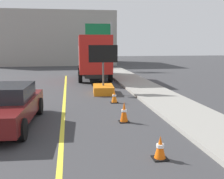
% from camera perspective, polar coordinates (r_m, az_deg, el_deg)
% --- Properties ---
extents(lane_center_stripe, '(0.14, 36.00, 0.01)m').
position_cam_1_polar(lane_center_stripe, '(6.30, -11.05, -16.65)').
color(lane_center_stripe, yellow).
rests_on(lane_center_stripe, ground).
extents(arrow_board_trailer, '(1.60, 1.87, 2.70)m').
position_cam_1_polar(arrow_board_trailer, '(15.16, -1.86, 0.96)').
color(arrow_board_trailer, orange).
rests_on(arrow_board_trailer, ground).
extents(box_truck, '(2.59, 6.97, 3.35)m').
position_cam_1_polar(box_truck, '(21.31, -3.92, 7.07)').
color(box_truck, black).
rests_on(box_truck, ground).
extents(pickup_car, '(2.19, 4.61, 1.38)m').
position_cam_1_polar(pickup_car, '(9.85, -21.59, -3.22)').
color(pickup_car, '#591414').
rests_on(pickup_car, ground).
extents(highway_guide_sign, '(2.79, 0.18, 5.00)m').
position_cam_1_polar(highway_guide_sign, '(28.52, -1.74, 10.97)').
color(highway_guide_sign, gray).
rests_on(highway_guide_sign, ground).
extents(far_building_block, '(16.76, 9.94, 6.85)m').
position_cam_1_polar(far_building_block, '(39.09, -12.68, 10.40)').
color(far_building_block, gray).
rests_on(far_building_block, ground).
extents(traffic_cone_mid_lane, '(0.36, 0.36, 0.59)m').
position_cam_1_polar(traffic_cone_mid_lane, '(6.79, 10.13, -12.00)').
color(traffic_cone_mid_lane, black).
rests_on(traffic_cone_mid_lane, ground).
extents(traffic_cone_far_lane, '(0.36, 0.36, 0.74)m').
position_cam_1_polar(traffic_cone_far_lane, '(9.66, 2.57, -4.79)').
color(traffic_cone_far_lane, black).
rests_on(traffic_cone_far_lane, ground).
extents(traffic_cone_curbside, '(0.36, 0.36, 0.62)m').
position_cam_1_polar(traffic_cone_curbside, '(12.78, 0.50, -1.48)').
color(traffic_cone_curbside, black).
rests_on(traffic_cone_curbside, ground).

